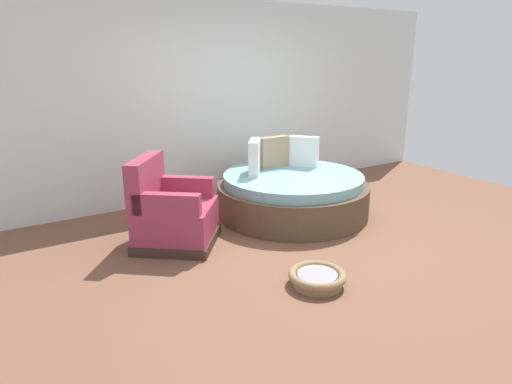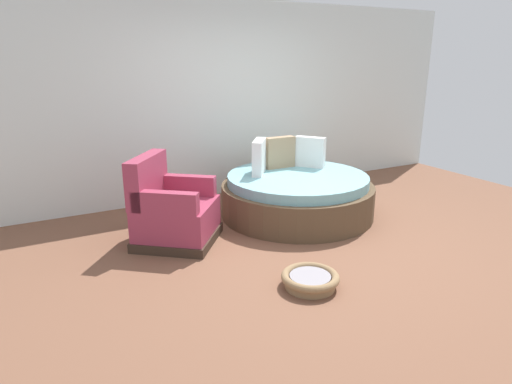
# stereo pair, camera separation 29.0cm
# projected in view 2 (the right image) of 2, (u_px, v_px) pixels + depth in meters

# --- Properties ---
(ground_plane) EXTENTS (8.00, 8.00, 0.02)m
(ground_plane) POSITION_uv_depth(u_px,v_px,m) (310.00, 246.00, 4.78)
(ground_plane) COLOR brown
(back_wall) EXTENTS (8.00, 0.12, 2.67)m
(back_wall) POSITION_uv_depth(u_px,v_px,m) (222.00, 101.00, 6.26)
(back_wall) COLOR silver
(back_wall) RESTS_ON ground_plane
(round_daybed) EXTENTS (1.90, 1.90, 0.95)m
(round_daybed) POSITION_uv_depth(u_px,v_px,m) (297.00, 194.00, 5.62)
(round_daybed) COLOR brown
(round_daybed) RESTS_ON ground_plane
(red_armchair) EXTENTS (1.12, 1.12, 0.94)m
(red_armchair) POSITION_uv_depth(u_px,v_px,m) (172.00, 212.00, 4.78)
(red_armchair) COLOR #38281E
(red_armchair) RESTS_ON ground_plane
(pet_basket) EXTENTS (0.51, 0.51, 0.13)m
(pet_basket) POSITION_uv_depth(u_px,v_px,m) (310.00, 279.00, 3.88)
(pet_basket) COLOR #8E704C
(pet_basket) RESTS_ON ground_plane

